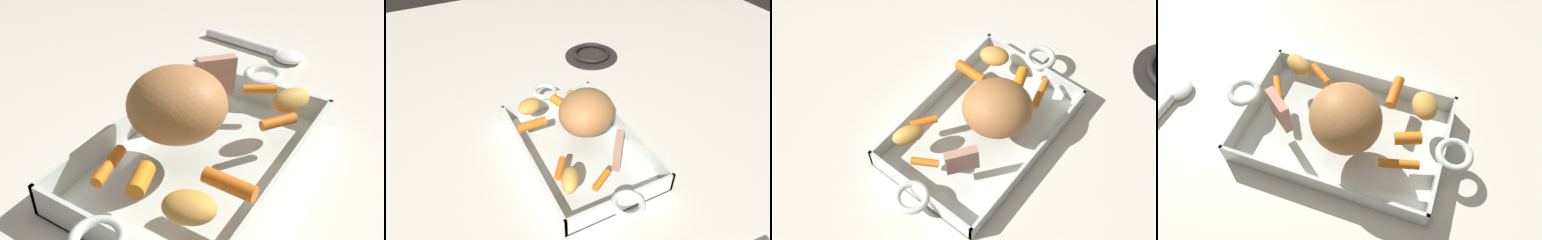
% 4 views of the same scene
% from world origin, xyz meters
% --- Properties ---
extents(ground_plane, '(2.14, 2.14, 0.00)m').
position_xyz_m(ground_plane, '(0.00, 0.00, 0.00)').
color(ground_plane, silver).
extents(roasting_dish, '(0.47, 0.25, 0.05)m').
position_xyz_m(roasting_dish, '(0.00, 0.00, 0.01)').
color(roasting_dish, silver).
rests_on(roasting_dish, ground_plane).
extents(pork_roast, '(0.18, 0.18, 0.10)m').
position_xyz_m(pork_roast, '(-0.01, 0.03, 0.10)').
color(pork_roast, '#B07440').
rests_on(pork_roast, roasting_dish).
extents(roast_slice_thick, '(0.06, 0.05, 0.06)m').
position_xyz_m(roast_slice_thick, '(0.11, 0.04, 0.08)').
color(roast_slice_thick, tan).
rests_on(roast_slice_thick, roasting_dish).
extents(baby_carrot_center_right, '(0.04, 0.05, 0.02)m').
position_xyz_m(baby_carrot_center_right, '(0.14, -0.02, 0.06)').
color(baby_carrot_center_right, orange).
rests_on(baby_carrot_center_right, roasting_dish).
extents(baby_carrot_northwest, '(0.07, 0.03, 0.02)m').
position_xyz_m(baby_carrot_northwest, '(-0.12, 0.06, 0.06)').
color(baby_carrot_northwest, orange).
rests_on(baby_carrot_northwest, roasting_dish).
extents(baby_carrot_southwest, '(0.02, 0.07, 0.02)m').
position_xyz_m(baby_carrot_southwest, '(-0.07, -0.08, 0.06)').
color(baby_carrot_southwest, orange).
rests_on(baby_carrot_southwest, roasting_dish).
extents(baby_carrot_southeast, '(0.05, 0.04, 0.02)m').
position_xyz_m(baby_carrot_southeast, '(0.08, -0.08, 0.06)').
color(baby_carrot_southeast, orange).
rests_on(baby_carrot_southeast, roasting_dish).
extents(baby_carrot_northeast, '(0.05, 0.04, 0.02)m').
position_xyz_m(baby_carrot_northeast, '(-0.12, 0.01, 0.06)').
color(baby_carrot_northeast, orange).
rests_on(baby_carrot_northeast, roasting_dish).
extents(potato_golden_small, '(0.07, 0.07, 0.03)m').
position_xyz_m(potato_golden_small, '(-0.13, -0.07, 0.07)').
color(potato_golden_small, gold).
rests_on(potato_golden_small, roasting_dish).
extents(potato_whole, '(0.07, 0.06, 0.04)m').
position_xyz_m(potato_whole, '(0.12, -0.08, 0.07)').
color(potato_whole, gold).
rests_on(potato_whole, roasting_dish).
extents(serving_spoon, '(0.06, 0.22, 0.02)m').
position_xyz_m(serving_spoon, '(0.36, 0.07, 0.01)').
color(serving_spoon, white).
rests_on(serving_spoon, ground_plane).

